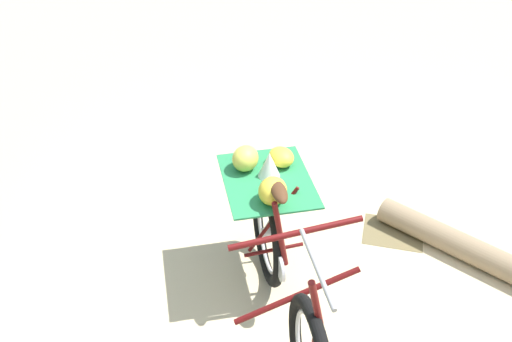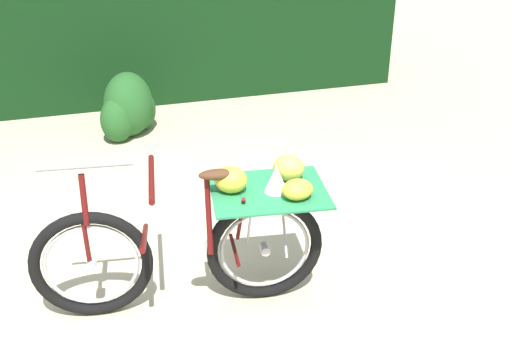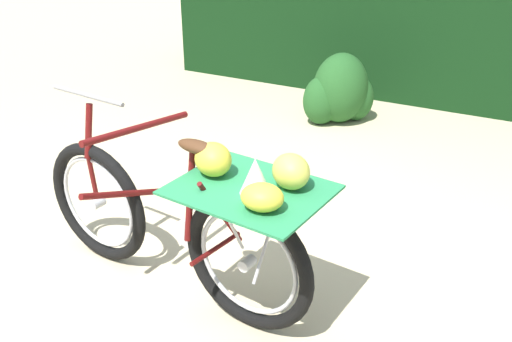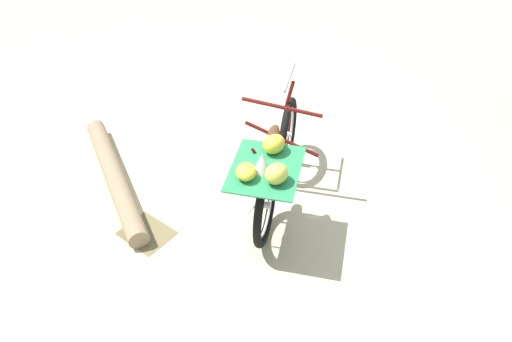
# 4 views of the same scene
# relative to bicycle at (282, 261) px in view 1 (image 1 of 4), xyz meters

# --- Properties ---
(ground_plane) EXTENTS (60.00, 60.00, 0.00)m
(ground_plane) POSITION_rel_bicycle_xyz_m (-0.14, -0.08, -0.48)
(ground_plane) COLOR beige
(bicycle) EXTENTS (1.03, 1.74, 1.03)m
(bicycle) POSITION_rel_bicycle_xyz_m (0.00, 0.00, 0.00)
(bicycle) COLOR black
(bicycle) RESTS_ON ground_plane
(fallen_log) EXTENTS (1.73, 1.02, 0.19)m
(fallen_log) POSITION_rel_bicycle_xyz_m (-1.40, -0.72, -0.39)
(fallen_log) COLOR #937A5B
(fallen_log) RESTS_ON ground_plane
(leaf_litter_patch) EXTENTS (0.44, 0.36, 0.01)m
(leaf_litter_patch) POSITION_rel_bicycle_xyz_m (-0.67, -0.99, -0.48)
(leaf_litter_patch) COLOR olive
(leaf_litter_patch) RESTS_ON ground_plane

